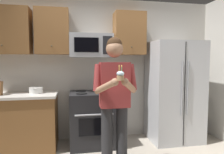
# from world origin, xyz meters

# --- Properties ---
(wall_back) EXTENTS (4.40, 0.10, 2.60)m
(wall_back) POSITION_xyz_m (0.00, 1.75, 1.30)
(wall_back) COLOR beige
(wall_back) RESTS_ON ground
(oven_range) EXTENTS (0.76, 0.70, 0.93)m
(oven_range) POSITION_xyz_m (-0.15, 1.36, 0.46)
(oven_range) COLOR black
(oven_range) RESTS_ON ground
(microwave) EXTENTS (0.74, 0.41, 0.40)m
(microwave) POSITION_xyz_m (-0.15, 1.48, 1.72)
(microwave) COLOR #9EA0A5
(refrigerator) EXTENTS (0.90, 0.75, 1.80)m
(refrigerator) POSITION_xyz_m (1.35, 1.32, 0.90)
(refrigerator) COLOR #B7BABF
(refrigerator) RESTS_ON ground
(cabinet_row_upper) EXTENTS (2.78, 0.36, 0.76)m
(cabinet_row_upper) POSITION_xyz_m (-0.72, 1.53, 1.95)
(cabinet_row_upper) COLOR brown
(counter_left) EXTENTS (1.44, 0.66, 0.92)m
(counter_left) POSITION_xyz_m (-1.45, 1.38, 0.46)
(counter_left) COLOR brown
(counter_left) RESTS_ON ground
(bowl_large_white) EXTENTS (0.22, 0.22, 0.10)m
(bowl_large_white) POSITION_xyz_m (-1.08, 1.43, 0.97)
(bowl_large_white) COLOR white
(bowl_large_white) RESTS_ON counter_left
(person) EXTENTS (0.60, 0.48, 1.76)m
(person) POSITION_xyz_m (0.07, 0.45, 1.00)
(person) COLOR #262628
(person) RESTS_ON ground
(cupcake) EXTENTS (0.09, 0.09, 0.17)m
(cupcake) POSITION_xyz_m (0.07, 0.13, 1.29)
(cupcake) COLOR #A87F56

